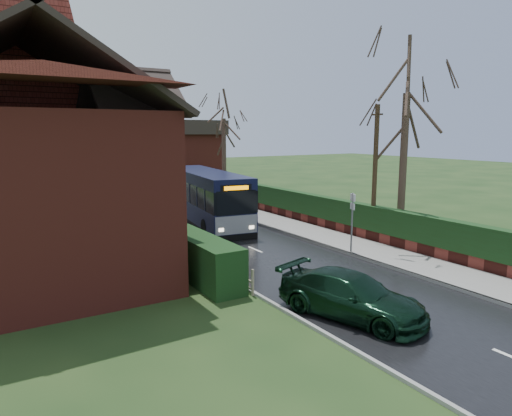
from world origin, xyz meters
TOP-DOWN VIEW (x-y plane):
  - ground at (0.00, 0.00)m, footprint 140.00×140.00m
  - road at (0.00, 10.00)m, footprint 6.00×100.00m
  - pavement at (4.25, 10.00)m, footprint 2.50×100.00m
  - kerb_right at (3.05, 10.00)m, footprint 0.12×100.00m
  - kerb_left at (-3.05, 10.00)m, footprint 0.12×100.00m
  - front_hedge at (-3.90, 5.00)m, footprint 1.20×16.00m
  - picket_fence at (-3.15, 5.00)m, footprint 0.10×16.00m
  - right_wall_hedge at (5.80, 10.00)m, footprint 0.60×50.00m
  - brick_house at (-8.73, 4.78)m, footprint 9.30×14.60m
  - bus at (0.79, 8.91)m, footprint 3.70×10.36m
  - car_silver at (-2.80, 8.54)m, footprint 2.25×4.40m
  - car_green at (-1.60, -6.00)m, footprint 3.10×4.84m
  - car_distant at (1.95, 40.53)m, footprint 1.64×4.29m
  - bus_stop_sign at (3.20, -0.89)m, footprint 0.19×0.41m
  - telegraph_pole at (5.80, 0.39)m, footprint 0.28×0.85m
  - tree_right_near at (6.25, -0.91)m, footprint 4.69×4.69m
  - tree_right_far at (6.00, 16.53)m, footprint 4.72×4.72m

SIDE VIEW (x-z plane):
  - ground at x=0.00m, z-range 0.00..0.00m
  - road at x=0.00m, z-range 0.00..0.02m
  - kerb_left at x=-3.05m, z-range 0.00..0.10m
  - pavement at x=4.25m, z-range 0.00..0.14m
  - kerb_right at x=3.05m, z-range 0.00..0.14m
  - picket_fence at x=-3.15m, z-range 0.00..0.90m
  - car_green at x=-1.60m, z-range 0.00..1.30m
  - car_distant at x=1.95m, z-range 0.00..1.40m
  - car_silver at x=-2.80m, z-range 0.00..1.43m
  - front_hedge at x=-3.90m, z-range 0.00..1.60m
  - right_wall_hedge at x=5.80m, z-range 0.12..1.92m
  - bus at x=0.79m, z-range -0.01..3.07m
  - bus_stop_sign at x=3.20m, z-range 0.44..3.19m
  - telegraph_pole at x=5.80m, z-range 0.04..6.69m
  - brick_house at x=-8.73m, z-range -0.77..9.53m
  - tree_right_far at x=6.00m, z-range 2.25..11.36m
  - tree_right_near at x=6.25m, z-range 2.50..12.63m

